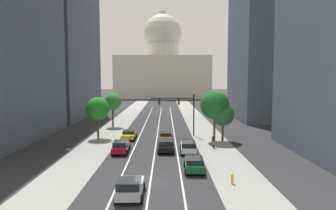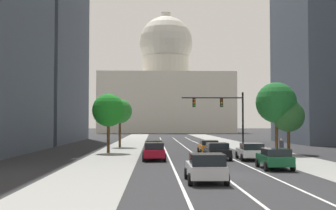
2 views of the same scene
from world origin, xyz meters
name	(u,v)px [view 2 (image 2 of 2)]	position (x,y,z in m)	size (l,w,h in m)	color
ground_plane	(181,144)	(0.00, 40.00, 0.00)	(400.00, 400.00, 0.00)	#2B2B2D
sidewalk_left	(126,146)	(-7.98, 35.00, 0.01)	(4.94, 130.00, 0.01)	gray
sidewalk_right	(240,146)	(7.98, 35.00, 0.01)	(4.94, 130.00, 0.01)	gray
lane_stripe_left	(166,150)	(-2.76, 25.00, 0.01)	(0.16, 90.00, 0.01)	white
lane_stripe_center	(189,150)	(0.00, 25.00, 0.01)	(0.16, 90.00, 0.01)	white
lane_stripe_right	(213,150)	(2.76, 25.00, 0.01)	(0.16, 90.00, 0.01)	white
office_tower_far_left	(31,31)	(-24.74, 47.91, 18.60)	(15.62, 29.81, 37.14)	#4C5666
capitol_building	(166,89)	(0.00, 122.01, 14.55)	(43.69, 25.65, 40.78)	beige
car_white	(251,151)	(4.13, 11.12, 0.77)	(2.20, 4.55, 1.47)	silver
car_yellow	(154,146)	(-4.14, 19.67, 0.73)	(2.09, 4.11, 1.35)	yellow
car_black	(217,151)	(1.38, 11.91, 0.76)	(2.07, 4.40, 1.45)	black
car_orange	(209,147)	(1.38, 17.84, 0.76)	(2.00, 4.30, 1.45)	orange
car_crimson	(154,151)	(-4.13, 11.28, 0.79)	(2.04, 4.72, 1.52)	maroon
car_green	(275,158)	(4.13, 3.64, 0.76)	(2.09, 4.19, 1.44)	#14512D
car_silver	(206,167)	(-1.38, -2.96, 0.80)	(2.09, 4.02, 1.57)	#B2B5BA
traffic_signal_mast	(224,110)	(3.67, 22.49, 4.64)	(6.94, 0.39, 6.61)	black
cyclist	(281,148)	(7.56, 13.76, 0.85)	(0.37, 1.70, 1.72)	black
street_tree_near_left	(120,111)	(-8.58, 31.65, 4.70)	(3.20, 3.20, 6.34)	#51381E
street_tree_mid_right	(288,116)	(9.62, 18.21, 3.87)	(3.29, 3.29, 5.54)	#51381E
street_tree_mid_left	(109,110)	(-8.94, 20.51, 4.51)	(3.49, 3.49, 6.28)	#51381E
street_tree_far_right	(276,103)	(8.46, 18.49, 5.25)	(4.19, 4.19, 7.36)	#51381E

